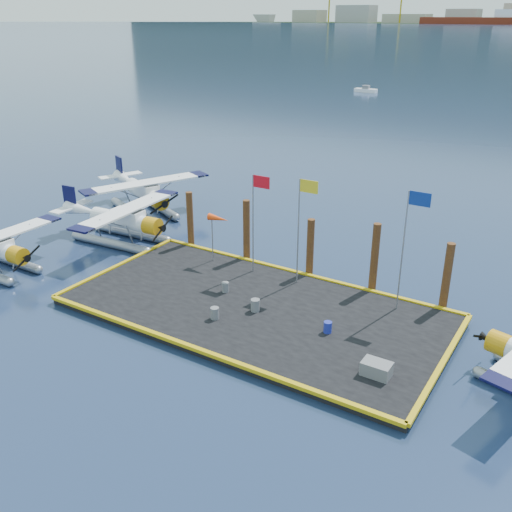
{
  "coord_description": "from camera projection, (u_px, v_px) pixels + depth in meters",
  "views": [
    {
      "loc": [
        14.34,
        -22.78,
        14.85
      ],
      "look_at": [
        -1.17,
        2.0,
        2.34
      ],
      "focal_mm": 40.0,
      "sensor_mm": 36.0,
      "label": 1
    }
  ],
  "objects": [
    {
      "name": "ground",
      "position": [
        255.0,
        313.0,
        30.58
      ],
      "size": [
        4000.0,
        4000.0,
        0.0
      ],
      "primitive_type": "plane",
      "color": "#192B4B",
      "rests_on": "ground"
    },
    {
      "name": "seaplane_b",
      "position": [
        124.0,
        223.0,
        39.28
      ],
      "size": [
        8.85,
        9.76,
        3.46
      ],
      "rotation": [
        0.0,
        0.0,
        -1.5
      ],
      "color": "gray",
      "rests_on": "ground"
    },
    {
      "name": "piling_0",
      "position": [
        190.0,
        221.0,
        38.15
      ],
      "size": [
        0.44,
        0.44,
        4.0
      ],
      "primitive_type": "cylinder",
      "color": "#442213",
      "rests_on": "ground"
    },
    {
      "name": "seaplane_c",
      "position": [
        145.0,
        195.0,
        44.97
      ],
      "size": [
        9.51,
        9.99,
        3.65
      ],
      "rotation": [
        0.0,
        0.0,
        -1.99
      ],
      "color": "gray",
      "rests_on": "ground"
    },
    {
      "name": "windsock",
      "position": [
        218.0,
        220.0,
        34.73
      ],
      "size": [
        1.4,
        0.44,
        3.12
      ],
      "color": "gray",
      "rests_on": "dock"
    },
    {
      "name": "piling_4",
      "position": [
        446.0,
        279.0,
        29.86
      ],
      "size": [
        0.44,
        0.44,
        4.0
      ],
      "primitive_type": "cylinder",
      "color": "#442213",
      "rests_on": "ground"
    },
    {
      "name": "piling_1",
      "position": [
        247.0,
        232.0,
        35.92
      ],
      "size": [
        0.44,
        0.44,
        4.2
      ],
      "primitive_type": "cylinder",
      "color": "#442213",
      "rests_on": "ground"
    },
    {
      "name": "flagpole_blue",
      "position": [
        408.0,
        234.0,
        28.44
      ],
      "size": [
        1.14,
        0.08,
        6.5
      ],
      "color": "gray",
      "rests_on": "dock"
    },
    {
      "name": "drum_3",
      "position": [
        215.0,
        313.0,
        29.1
      ],
      "size": [
        0.44,
        0.44,
        0.62
      ],
      "primitive_type": "cylinder",
      "color": "slate",
      "rests_on": "dock"
    },
    {
      "name": "drum_1",
      "position": [
        255.0,
        305.0,
        29.84
      ],
      "size": [
        0.47,
        0.47,
        0.67
      ],
      "primitive_type": "cylinder",
      "color": "slate",
      "rests_on": "dock"
    },
    {
      "name": "drum_2",
      "position": [
        328.0,
        327.0,
        27.86
      ],
      "size": [
        0.41,
        0.41,
        0.57
      ],
      "primitive_type": "cylinder",
      "color": "#1B2697",
      "rests_on": "dock"
    },
    {
      "name": "drum_0",
      "position": [
        225.0,
        287.0,
        31.93
      ],
      "size": [
        0.4,
        0.4,
        0.56
      ],
      "primitive_type": "cylinder",
      "color": "slate",
      "rests_on": "dock"
    },
    {
      "name": "flagpole_red",
      "position": [
        256.0,
        209.0,
        32.94
      ],
      "size": [
        1.14,
        0.08,
        6.0
      ],
      "color": "gray",
      "rests_on": "dock"
    },
    {
      "name": "piling_2",
      "position": [
        310.0,
        250.0,
        33.8
      ],
      "size": [
        0.44,
        0.44,
        3.8
      ],
      "primitive_type": "cylinder",
      "color": "#442213",
      "rests_on": "ground"
    },
    {
      "name": "dock_bumpers",
      "position": [
        255.0,
        305.0,
        30.39
      ],
      "size": [
        20.25,
        10.25,
        0.18
      ],
      "primitive_type": null,
      "color": "#C39F0B",
      "rests_on": "dock"
    },
    {
      "name": "flagpole_yellow",
      "position": [
        302.0,
        216.0,
        31.43
      ],
      "size": [
        1.14,
        0.08,
        6.2
      ],
      "color": "gray",
      "rests_on": "dock"
    },
    {
      "name": "dock",
      "position": [
        255.0,
        310.0,
        30.51
      ],
      "size": [
        20.0,
        10.0,
        0.4
      ],
      "primitive_type": "cube",
      "color": "black",
      "rests_on": "ground"
    },
    {
      "name": "crate",
      "position": [
        377.0,
        369.0,
        24.55
      ],
      "size": [
        1.26,
        0.84,
        0.63
      ],
      "primitive_type": "cube",
      "color": "slate",
      "rests_on": "dock"
    },
    {
      "name": "piling_3",
      "position": [
        374.0,
        260.0,
        31.75
      ],
      "size": [
        0.44,
        0.44,
        4.3
      ],
      "primitive_type": "cylinder",
      "color": "#442213",
      "rests_on": "ground"
    }
  ]
}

